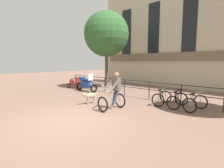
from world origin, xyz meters
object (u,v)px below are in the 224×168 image
(parked_bicycle_mid_right, at_px, (195,103))
(parked_bicycle_near_lamp, at_px, (162,98))
(parked_motorcycle, at_px, (86,84))
(parked_bicycle_mid_left, at_px, (177,100))
(dog, at_px, (90,96))
(parked_scooter, at_px, (74,83))
(cyclist_with_bike, at_px, (114,93))

(parked_bicycle_mid_right, bearing_deg, parked_bicycle_near_lamp, 6.31)
(parked_motorcycle, bearing_deg, parked_bicycle_mid_left, -91.43)
(dog, relative_size, parked_scooter, 0.75)
(cyclist_with_bike, bearing_deg, parked_bicycle_mid_left, 51.13)
(parked_bicycle_mid_left, relative_size, parked_scooter, 0.87)
(cyclist_with_bike, xyz_separation_m, parked_bicycle_near_lamp, (1.18, 2.30, -0.41))
(cyclist_with_bike, distance_m, parked_scooter, 7.06)
(dog, relative_size, parked_bicycle_mid_right, 0.85)
(cyclist_with_bike, xyz_separation_m, parked_bicycle_mid_right, (2.80, 2.30, -0.41))
(parked_bicycle_mid_right, bearing_deg, dog, 35.56)
(parked_motorcycle, xyz_separation_m, parked_bicycle_mid_left, (6.83, 0.19, -0.20))
(parked_bicycle_mid_left, xyz_separation_m, parked_scooter, (-8.67, -0.05, 0.10))
(cyclist_with_bike, height_order, parked_scooter, cyclist_with_bike)
(dog, distance_m, parked_bicycle_mid_left, 4.33)
(parked_scooter, bearing_deg, cyclist_with_bike, -119.11)
(parked_bicycle_mid_left, bearing_deg, cyclist_with_bike, 44.92)
(parked_scooter, bearing_deg, dog, -125.66)
(parked_bicycle_mid_right, bearing_deg, parked_scooter, 6.64)
(cyclist_with_bike, bearing_deg, dog, -172.73)
(cyclist_with_bike, bearing_deg, parked_motorcycle, 158.32)
(dog, bearing_deg, parked_bicycle_mid_right, 35.12)
(parked_motorcycle, xyz_separation_m, parked_scooter, (-1.85, 0.13, -0.10))
(parked_bicycle_near_lamp, bearing_deg, parked_bicycle_mid_left, 172.25)
(parked_scooter, bearing_deg, parked_bicycle_near_lamp, -100.14)
(parked_scooter, bearing_deg, parked_bicycle_mid_right, -100.20)
(dog, xyz_separation_m, parked_scooter, (-5.11, 2.40, 0.03))
(dog, xyz_separation_m, parked_motorcycle, (-3.26, 2.26, 0.13))
(cyclist_with_bike, height_order, parked_bicycle_mid_left, cyclist_with_bike)
(parked_motorcycle, relative_size, parked_bicycle_mid_right, 1.49)
(dog, height_order, parked_motorcycle, parked_motorcycle)
(cyclist_with_bike, distance_m, parked_bicycle_mid_left, 3.07)
(parked_scooter, bearing_deg, parked_motorcycle, -104.61)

